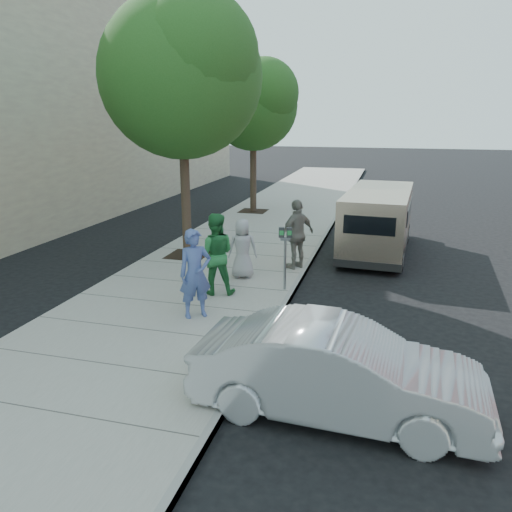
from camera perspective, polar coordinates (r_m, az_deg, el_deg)
name	(u,v)px	position (r m, az deg, el deg)	size (l,w,h in m)	color
ground	(235,292)	(12.74, -2.36, -4.10)	(120.00, 120.00, 0.00)	black
sidewalk	(199,286)	(13.04, -6.57, -3.38)	(5.00, 60.00, 0.15)	gray
curb_face	(291,294)	(12.38, 4.02, -4.37)	(0.12, 60.00, 0.16)	gray
tree_near	(182,70)	(15.07, -8.42, 20.27)	(4.62, 4.60, 7.53)	black
tree_far	(254,102)	(22.21, -0.21, 17.24)	(3.92, 3.80, 6.49)	black
parking_meter	(285,245)	(12.16, 3.36, 1.28)	(0.34, 0.19, 1.58)	gray
van	(378,220)	(16.53, 13.77, 4.02)	(2.18, 5.64, 2.05)	#CAAE91
sedan	(338,371)	(7.61, 9.37, -12.89)	(1.50, 4.31, 1.42)	#B5B8BC
person_officer	(195,274)	(10.61, -6.96, -2.03)	(0.70, 0.46, 1.92)	#485D9A
person_green_shirt	(215,254)	(11.95, -4.70, 0.23)	(0.96, 0.75, 1.98)	#27793B
person_gray_shirt	(243,248)	(13.15, -1.55, 0.87)	(0.78, 0.51, 1.59)	#9E9EA1
person_striped_polo	(297,234)	(13.98, 4.74, 2.50)	(1.15, 0.48, 1.96)	gray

